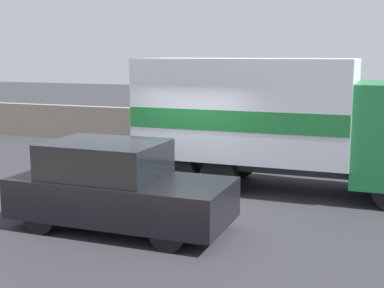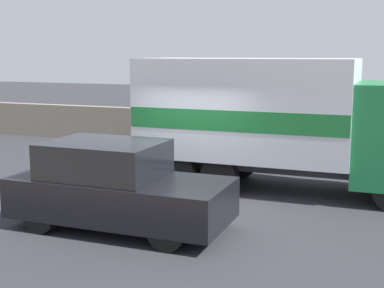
{
  "view_description": "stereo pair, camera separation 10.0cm",
  "coord_description": "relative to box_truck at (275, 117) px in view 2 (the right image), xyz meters",
  "views": [
    {
      "loc": [
        4.22,
        -9.68,
        3.23
      ],
      "look_at": [
        0.28,
        0.74,
        1.33
      ],
      "focal_mm": 50.0,
      "sensor_mm": 36.0,
      "label": 1
    },
    {
      "loc": [
        4.31,
        -9.64,
        3.23
      ],
      "look_at": [
        0.28,
        0.74,
        1.33
      ],
      "focal_mm": 50.0,
      "sensor_mm": 36.0,
      "label": 2
    }
  ],
  "objects": [
    {
      "name": "ground_plane",
      "position": [
        -1.6,
        -2.7,
        -1.74
      ],
      "size": [
        80.0,
        80.0,
        0.0
      ],
      "primitive_type": "plane",
      "color": "#2D2D33"
    },
    {
      "name": "stone_wall_backdrop",
      "position": [
        -1.6,
        4.87,
        -1.1
      ],
      "size": [
        60.0,
        0.35,
        1.27
      ],
      "color": "gray",
      "rests_on": "ground_plane"
    },
    {
      "name": "box_truck",
      "position": [
        0.0,
        0.0,
        0.0
      ],
      "size": [
        6.81,
        2.35,
        3.1
      ],
      "color": "#196B38",
      "rests_on": "ground_plane"
    },
    {
      "name": "car_hatchback",
      "position": [
        -2.06,
        -3.92,
        -0.95
      ],
      "size": [
        4.03,
        1.76,
        1.62
      ],
      "color": "black",
      "rests_on": "ground_plane"
    }
  ]
}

